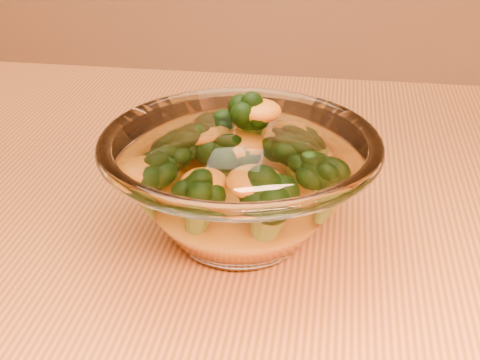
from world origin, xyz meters
TOP-DOWN VIEW (x-y plane):
  - glass_bowl at (-0.09, 0.04)m, footprint 0.20×0.20m
  - cheese_sauce at (-0.09, 0.04)m, footprint 0.11×0.11m
  - broccoli_heap at (-0.10, 0.04)m, footprint 0.14×0.13m

SIDE VIEW (x-z plane):
  - cheese_sauce at x=-0.09m, z-range 0.76..0.79m
  - glass_bowl at x=-0.09m, z-range 0.75..0.84m
  - broccoli_heap at x=-0.10m, z-range 0.77..0.84m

